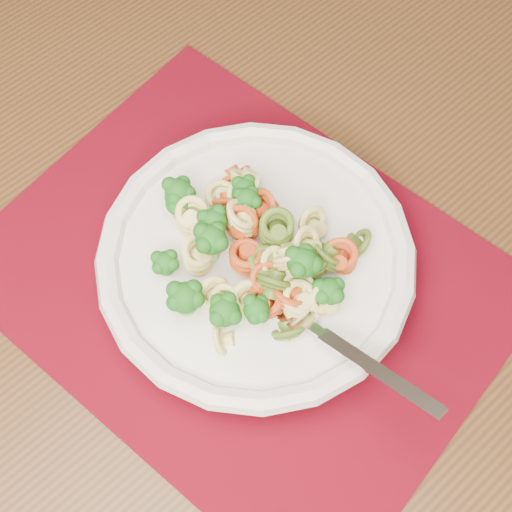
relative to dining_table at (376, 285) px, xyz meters
The scene contains 5 objects.
dining_table is the anchor object (origin of this frame).
placemat 0.17m from the dining_table, 131.09° to the right, with size 0.43×0.33×0.00m, color #570312.
pasta_bowl 0.18m from the dining_table, 131.11° to the right, with size 0.26×0.26×0.05m.
pasta_broccoli_heap 0.19m from the dining_table, 131.11° to the right, with size 0.22×0.22×0.06m, color #D5C569, non-canonical shape.
fork 0.19m from the dining_table, 101.21° to the right, with size 0.19×0.02×0.01m, color silver, non-canonical shape.
Camera 1 is at (-0.07, 0.44, 1.26)m, focal length 50.00 mm.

